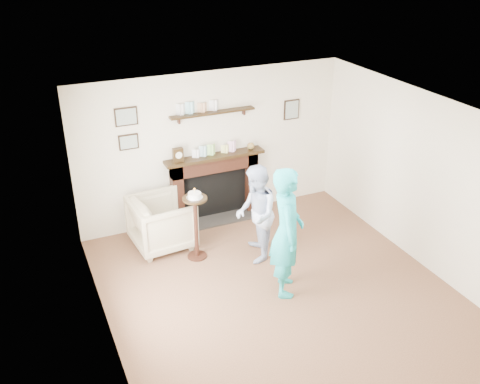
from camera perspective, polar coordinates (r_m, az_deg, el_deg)
name	(u,v)px	position (r m, az deg, el deg)	size (l,w,h in m)	color
ground	(281,295)	(7.37, 4.39, -10.90)	(5.00, 5.00, 0.00)	brown
room_shell	(260,166)	(7.08, 2.19, 2.77)	(4.54, 5.02, 2.52)	#EFEACB
armchair	(164,245)	(8.49, -8.14, -5.62)	(0.86, 0.89, 0.81)	#C1B08F
man	(255,257)	(8.12, 1.64, -6.95)	(0.72, 0.56, 1.48)	#B1BEDD
woman	(284,289)	(7.49, 4.74, -10.25)	(0.66, 0.43, 1.81)	#22AFC1
pedestal_table	(195,216)	(7.79, -4.77, -2.53)	(0.36, 0.36, 1.14)	black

